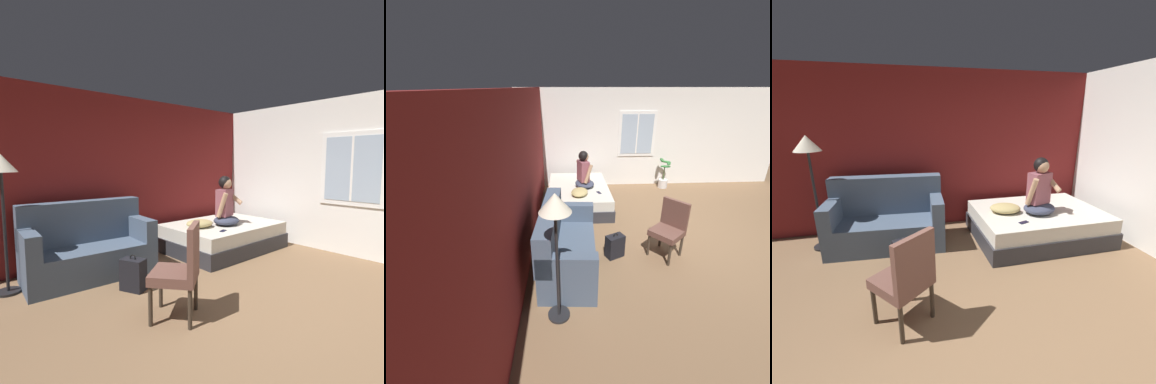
# 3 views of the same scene
# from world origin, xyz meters

# --- Properties ---
(ground_plane) EXTENTS (40.00, 40.00, 0.00)m
(ground_plane) POSITION_xyz_m (0.00, 0.00, 0.00)
(ground_plane) COLOR brown
(wall_back_accent) EXTENTS (10.66, 0.16, 2.70)m
(wall_back_accent) POSITION_xyz_m (0.00, 3.11, 1.35)
(wall_back_accent) COLOR maroon
(wall_back_accent) RESTS_ON ground
(wall_side_with_window) EXTENTS (0.19, 7.46, 2.70)m
(wall_side_with_window) POSITION_xyz_m (2.91, 0.00, 1.35)
(wall_side_with_window) COLOR silver
(wall_side_with_window) RESTS_ON ground
(bed) EXTENTS (2.05, 1.46, 0.48)m
(bed) POSITION_xyz_m (1.51, 2.11, 0.24)
(bed) COLOR #2D2D33
(bed) RESTS_ON ground
(couch) EXTENTS (1.75, 0.93, 1.04)m
(couch) POSITION_xyz_m (-0.87, 2.46, 0.39)
(couch) COLOR #47566B
(couch) RESTS_ON ground
(side_chair) EXTENTS (0.65, 0.65, 0.98)m
(side_chair) POSITION_xyz_m (-0.63, 0.69, 0.53)
(side_chair) COLOR #382D23
(side_chair) RESTS_ON ground
(person_seated) EXTENTS (0.63, 0.57, 0.88)m
(person_seated) POSITION_xyz_m (1.45, 1.98, 0.84)
(person_seated) COLOR #383D51
(person_seated) RESTS_ON bed
(backpack) EXTENTS (0.32, 0.35, 0.46)m
(backpack) POSITION_xyz_m (-0.64, 1.61, 0.19)
(backpack) COLOR black
(backpack) RESTS_ON ground
(throw_pillow) EXTENTS (0.55, 0.47, 0.14)m
(throw_pillow) POSITION_xyz_m (0.94, 2.11, 0.55)
(throw_pillow) COLOR tan
(throw_pillow) RESTS_ON bed
(cell_phone) EXTENTS (0.16, 0.11, 0.01)m
(cell_phone) POSITION_xyz_m (1.05, 1.67, 0.48)
(cell_phone) COLOR black
(cell_phone) RESTS_ON bed
(floor_lamp) EXTENTS (0.36, 0.36, 1.70)m
(floor_lamp) POSITION_xyz_m (-1.85, 2.54, 1.43)
(floor_lamp) COLOR black
(floor_lamp) RESTS_ON ground
(potted_plant) EXTENTS (0.39, 0.37, 0.85)m
(potted_plant) POSITION_xyz_m (2.51, -0.39, 0.30)
(potted_plant) COLOR silver
(potted_plant) RESTS_ON ground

